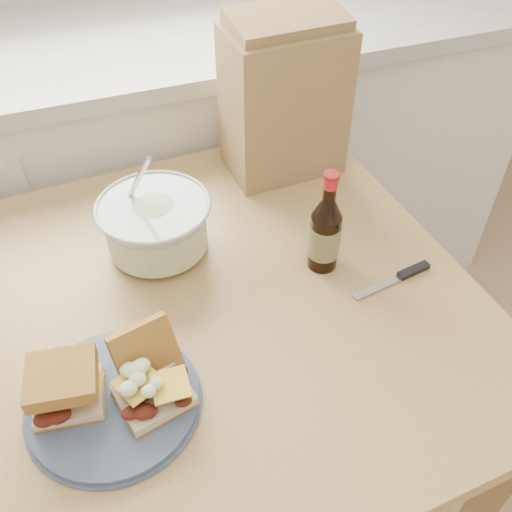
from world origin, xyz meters
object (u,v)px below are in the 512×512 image
object	(u,v)px
coleslaw_bowl	(156,227)
beer_bottle	(325,233)
dining_table	(218,339)
paper_bag	(284,103)
plate	(114,402)

from	to	relation	value
coleslaw_bowl	beer_bottle	distance (m)	0.32
dining_table	paper_bag	bearing A→B (deg)	48.81
plate	paper_bag	bearing A→B (deg)	46.20
coleslaw_bowl	paper_bag	world-z (taller)	paper_bag
plate	paper_bag	distance (m)	0.70
beer_bottle	paper_bag	xyz separation A→B (m)	(0.05, 0.33, 0.08)
dining_table	paper_bag	world-z (taller)	paper_bag
paper_bag	beer_bottle	bearing A→B (deg)	-101.09
dining_table	coleslaw_bowl	size ratio (longest dim) A/B	4.53
plate	coleslaw_bowl	size ratio (longest dim) A/B	1.20
dining_table	beer_bottle	xyz separation A→B (m)	(0.22, 0.02, 0.19)
paper_bag	plate	bearing A→B (deg)	-136.19
plate	beer_bottle	bearing A→B (deg)	21.63
dining_table	plate	size ratio (longest dim) A/B	3.76
beer_bottle	paper_bag	size ratio (longest dim) A/B	0.66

